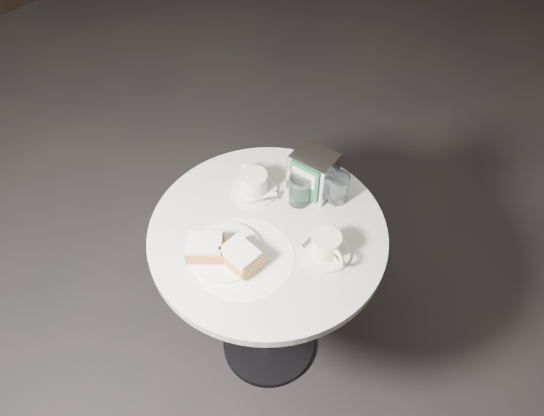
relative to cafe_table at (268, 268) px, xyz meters
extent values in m
plane|color=black|center=(0.00, 0.00, -0.55)|extent=(7.00, 7.00, 0.00)
cylinder|color=black|center=(0.00, 0.00, -0.53)|extent=(0.36, 0.36, 0.03)
cylinder|color=black|center=(0.00, 0.00, -0.18)|extent=(0.07, 0.07, 0.70)
cylinder|color=white|center=(0.00, 0.00, 0.18)|extent=(0.70, 0.70, 0.03)
cylinder|color=white|center=(0.01, -0.12, 0.20)|extent=(0.35, 0.35, 0.00)
cylinder|color=white|center=(-0.04, -0.14, 0.21)|extent=(0.26, 0.26, 0.02)
cube|color=#C67A3D|center=(-0.08, -0.18, 0.23)|extent=(0.13, 0.13, 0.04)
cube|color=white|center=(-0.08, -0.18, 0.26)|extent=(0.12, 0.12, 0.02)
cube|color=gold|center=(0.02, -0.14, 0.23)|extent=(0.11, 0.09, 0.04)
cube|color=white|center=(0.02, -0.14, 0.26)|extent=(0.10, 0.08, 0.02)
cylinder|color=white|center=(-0.13, 0.09, 0.20)|extent=(0.18, 0.18, 0.01)
cylinder|color=white|center=(-0.13, 0.09, 0.24)|extent=(0.11, 0.11, 0.06)
cylinder|color=#997353|center=(-0.13, 0.09, 0.27)|extent=(0.10, 0.10, 0.00)
torus|color=white|center=(-0.18, 0.11, 0.24)|extent=(0.05, 0.03, 0.05)
cube|color=silver|center=(-0.08, 0.07, 0.21)|extent=(0.07, 0.09, 0.00)
sphere|color=silver|center=(-0.06, 0.12, 0.21)|extent=(0.02, 0.02, 0.02)
cylinder|color=silver|center=(0.17, 0.04, 0.20)|extent=(0.18, 0.18, 0.01)
cylinder|color=white|center=(0.17, 0.04, 0.24)|extent=(0.11, 0.11, 0.06)
cylinder|color=brown|center=(0.17, 0.04, 0.27)|extent=(0.10, 0.10, 0.00)
torus|color=white|center=(0.23, 0.03, 0.24)|extent=(0.05, 0.03, 0.05)
cube|color=silver|center=(0.12, 0.06, 0.21)|extent=(0.02, 0.10, 0.00)
sphere|color=silver|center=(0.14, 0.11, 0.21)|extent=(0.02, 0.02, 0.02)
cylinder|color=white|center=(0.00, 0.15, 0.25)|extent=(0.08, 0.08, 0.11)
cylinder|color=silver|center=(0.00, 0.15, 0.25)|extent=(0.07, 0.07, 0.09)
cylinder|color=silver|center=(0.09, 0.23, 0.25)|extent=(0.08, 0.08, 0.10)
cylinder|color=white|center=(0.09, 0.23, 0.24)|extent=(0.07, 0.07, 0.08)
cube|color=silver|center=(0.00, 0.21, 0.27)|extent=(0.13, 0.11, 0.15)
cube|color=#1A5E3E|center=(0.01, 0.16, 0.28)|extent=(0.10, 0.01, 0.13)
cube|color=silver|center=(0.01, 0.16, 0.30)|extent=(0.08, 0.01, 0.06)
camera|label=1|loc=(0.61, -0.71, 1.43)|focal=35.00mm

